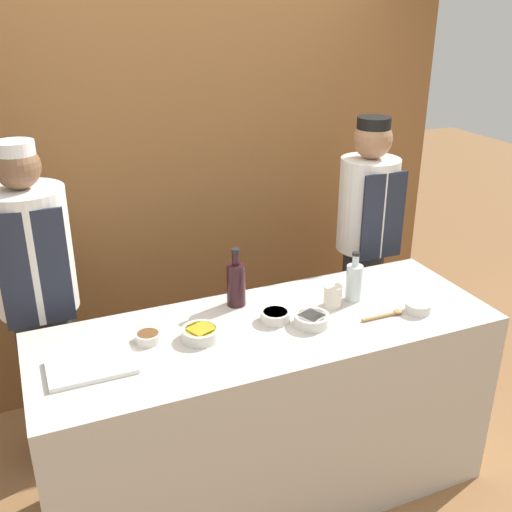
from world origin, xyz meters
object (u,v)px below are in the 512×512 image
(bottle_clear, at_px, (354,281))
(wooden_spoon, at_px, (387,315))
(sauce_bowl_brown, at_px, (148,337))
(sauce_bowl_red, at_px, (418,307))
(cutting_board, at_px, (91,366))
(sauce_bowl_yellow, at_px, (201,333))
(chef_left, at_px, (39,302))
(sauce_bowl_orange, at_px, (312,319))
(chef_right, at_px, (365,246))
(sauce_bowl_white, at_px, (275,316))
(bottle_wine, at_px, (236,283))
(cup_cream, at_px, (333,296))

(bottle_clear, xyz_separation_m, wooden_spoon, (0.05, -0.21, -0.09))
(sauce_bowl_brown, bearing_deg, sauce_bowl_red, -10.91)
(cutting_board, bearing_deg, sauce_bowl_brown, 23.79)
(sauce_bowl_yellow, bearing_deg, sauce_bowl_brown, 162.01)
(cutting_board, xyz_separation_m, wooden_spoon, (1.32, -0.10, 0.00))
(bottle_clear, xyz_separation_m, chef_left, (-1.41, 0.60, -0.11))
(sauce_bowl_brown, distance_m, sauce_bowl_orange, 0.72)
(bottle_clear, height_order, chef_right, chef_right)
(sauce_bowl_red, height_order, cutting_board, sauce_bowl_red)
(chef_right, bearing_deg, sauce_bowl_orange, -135.53)
(cutting_board, bearing_deg, chef_right, 22.30)
(bottle_clear, bearing_deg, sauce_bowl_white, -174.44)
(sauce_bowl_red, distance_m, chef_left, 1.82)
(bottle_wine, bearing_deg, cutting_board, -158.93)
(sauce_bowl_orange, bearing_deg, wooden_spoon, -11.09)
(sauce_bowl_brown, bearing_deg, sauce_bowl_orange, -11.78)
(sauce_bowl_brown, xyz_separation_m, chef_left, (-0.40, 0.59, -0.04))
(sauce_bowl_orange, bearing_deg, cutting_board, 177.95)
(sauce_bowl_white, distance_m, chef_right, 1.09)
(sauce_bowl_orange, relative_size, cup_cream, 1.55)
(sauce_bowl_white, xyz_separation_m, sauce_bowl_red, (0.65, -0.18, -0.00))
(bottle_wine, relative_size, wooden_spoon, 1.32)
(sauce_bowl_red, relative_size, chef_left, 0.07)
(sauce_bowl_yellow, relative_size, cutting_board, 0.48)
(bottle_wine, distance_m, bottle_clear, 0.57)
(sauce_bowl_white, height_order, cup_cream, cup_cream)
(sauce_bowl_brown, distance_m, chef_right, 1.57)
(sauce_bowl_white, height_order, bottle_wine, bottle_wine)
(sauce_bowl_yellow, bearing_deg, bottle_wine, 42.67)
(sauce_bowl_red, relative_size, wooden_spoon, 0.55)
(cutting_board, bearing_deg, sauce_bowl_red, -4.73)
(sauce_bowl_yellow, xyz_separation_m, sauce_bowl_orange, (0.49, -0.08, -0.00))
(bottle_wine, xyz_separation_m, cup_cream, (0.42, -0.19, -0.06))
(sauce_bowl_red, height_order, bottle_wine, bottle_wine)
(bottle_wine, distance_m, chef_right, 1.08)
(sauce_bowl_orange, height_order, chef_right, chef_right)
(sauce_bowl_white, relative_size, cutting_board, 0.40)
(bottle_clear, bearing_deg, chef_left, 156.96)
(sauce_bowl_orange, distance_m, wooden_spoon, 0.36)
(bottle_wine, xyz_separation_m, bottle_clear, (0.54, -0.17, -0.02))
(sauce_bowl_white, distance_m, cup_cream, 0.31)
(chef_left, bearing_deg, bottle_wine, -26.02)
(wooden_spoon, bearing_deg, sauce_bowl_red, -6.56)
(cutting_board, distance_m, wooden_spoon, 1.32)
(sauce_bowl_white, distance_m, sauce_bowl_red, 0.67)
(sauce_bowl_white, distance_m, bottle_wine, 0.26)
(sauce_bowl_white, relative_size, cup_cream, 1.31)
(sauce_bowl_orange, distance_m, chef_left, 1.33)
(sauce_bowl_orange, bearing_deg, chef_left, 146.34)
(cup_cream, height_order, chef_left, chef_left)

